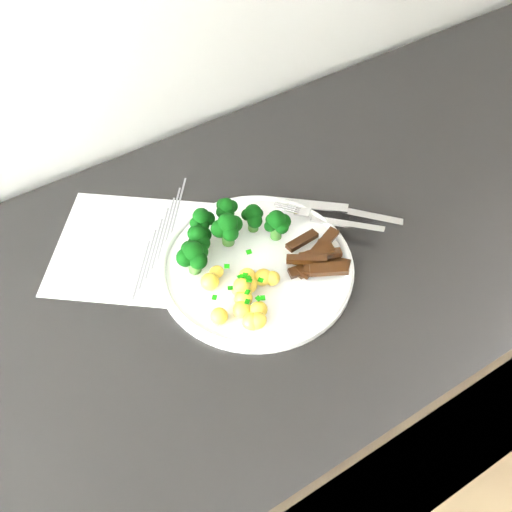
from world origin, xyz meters
TOP-DOWN VIEW (x-y plane):
  - counter at (-0.07, 1.67)m, footprint 2.43×0.61m
  - recipe_paper at (-0.20, 1.77)m, footprint 0.35×0.33m
  - plate at (-0.09, 1.66)m, footprint 0.27×0.27m
  - broccoli at (-0.11, 1.71)m, footprint 0.17×0.10m
  - potatoes at (-0.14, 1.61)m, footprint 0.11×0.12m
  - beef_strips at (-0.02, 1.61)m, footprint 0.10×0.09m
  - fork at (0.04, 1.66)m, footprint 0.11×0.13m
  - knife at (0.09, 1.66)m, footprint 0.15×0.15m

SIDE VIEW (x-z plane):
  - counter at x=-0.07m, z-range 0.00..0.91m
  - recipe_paper at x=-0.20m, z-range 0.91..0.91m
  - plate at x=-0.09m, z-range 0.91..0.93m
  - knife at x=0.09m, z-range 0.91..0.93m
  - fork at x=0.04m, z-range 0.92..0.94m
  - beef_strips at x=-0.02m, z-range 0.92..0.94m
  - potatoes at x=-0.14m, z-range 0.91..0.95m
  - broccoli at x=-0.11m, z-range 0.92..0.99m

